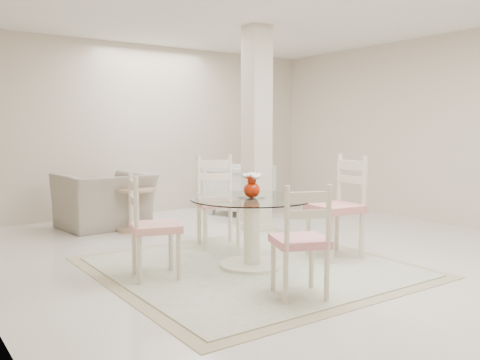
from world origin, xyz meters
TOP-DOWN VIEW (x-y plane):
  - ground at (0.00, 0.00)m, footprint 7.00×7.00m
  - room_shell at (0.00, 0.00)m, footprint 6.02×7.02m
  - column at (0.50, 1.30)m, footprint 0.30×0.30m
  - area_rug at (-0.66, -0.18)m, footprint 2.80×2.80m
  - dining_table at (-0.66, -0.18)m, footprint 1.20×1.20m
  - red_vase at (-0.66, -0.18)m, footprint 0.19×0.17m
  - dining_chair_east at (0.34, -0.39)m, footprint 0.52×0.52m
  - dining_chair_north at (-0.43, 0.82)m, footprint 0.59×0.59m
  - dining_chair_west at (-1.66, 0.04)m, footprint 0.52×0.52m
  - dining_chair_south at (-0.89, -1.17)m, footprint 0.53×0.53m
  - recliner_taupe at (-1.11, 2.65)m, footprint 1.26×1.13m
  - armchair_white at (1.09, 2.54)m, footprint 1.12×1.13m
  - side_table at (-0.84, 2.20)m, footprint 0.55×0.55m

SIDE VIEW (x-z plane):
  - ground at x=0.00m, z-range 0.00..0.00m
  - area_rug at x=-0.66m, z-range 0.00..0.02m
  - side_table at x=-0.84m, z-range -0.02..0.55m
  - dining_table at x=-0.66m, z-range 0.01..0.70m
  - recliner_taupe at x=-1.11m, z-range 0.00..0.75m
  - armchair_white at x=1.09m, z-range 0.00..0.80m
  - dining_chair_south at x=-0.89m, z-range 0.03..1.05m
  - dining_chair_west at x=-1.66m, z-range 0.03..1.08m
  - dining_chair_north at x=-0.43m, z-range 0.03..1.19m
  - dining_chair_east at x=0.34m, z-range 0.03..1.23m
  - red_vase at x=-0.66m, z-range 0.70..0.94m
  - column at x=0.50m, z-range 0.00..2.70m
  - room_shell at x=0.00m, z-range 0.50..3.21m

